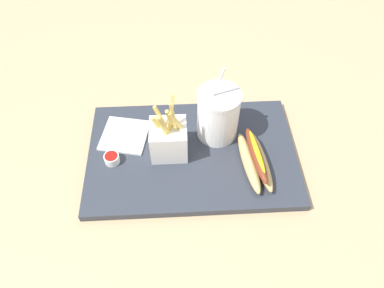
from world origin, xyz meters
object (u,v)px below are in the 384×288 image
object	(u,v)px
fries_basket	(169,139)
napkin_stack	(125,135)
ketchup_cup_1	(112,158)
hot_dog_1	(255,160)
soda_cup	(218,114)

from	to	relation	value
fries_basket	napkin_stack	world-z (taller)	fries_basket
fries_basket	ketchup_cup_1	distance (m)	0.14
hot_dog_1	ketchup_cup_1	bearing A→B (deg)	-4.93
ketchup_cup_1	hot_dog_1	bearing A→B (deg)	175.07
soda_cup	hot_dog_1	size ratio (longest dim) A/B	1.16
napkin_stack	hot_dog_1	bearing A→B (deg)	161.23
hot_dog_1	ketchup_cup_1	world-z (taller)	hot_dog_1
ketchup_cup_1	fries_basket	bearing A→B (deg)	-170.13
hot_dog_1	napkin_stack	xyz separation A→B (m)	(0.31, -0.10, -0.02)
hot_dog_1	soda_cup	bearing A→B (deg)	-53.51
fries_basket	soda_cup	bearing A→B (deg)	-156.21
ketchup_cup_1	napkin_stack	world-z (taller)	ketchup_cup_1
soda_cup	ketchup_cup_1	bearing A→B (deg)	16.63
soda_cup	fries_basket	size ratio (longest dim) A/B	1.23
soda_cup	fries_basket	world-z (taller)	soda_cup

